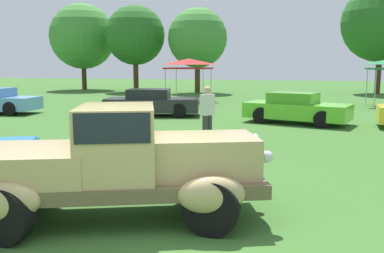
{
  "coord_description": "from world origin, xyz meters",
  "views": [
    {
      "loc": [
        1.92,
        -4.78,
        2.28
      ],
      "look_at": [
        -0.09,
        3.14,
        1.04
      ],
      "focal_mm": 37.99,
      "sensor_mm": 36.0,
      "label": 1
    }
  ],
  "objects": [
    {
      "name": "treeline_mid_left",
      "position": [
        -11.56,
        28.5,
        4.83
      ],
      "size": [
        5.07,
        5.07,
        7.38
      ],
      "color": "#47331E",
      "rests_on": "ground_plane"
    },
    {
      "name": "treeline_center",
      "position": [
        -6.01,
        28.32,
        4.5
      ],
      "size": [
        4.88,
        4.88,
        6.96
      ],
      "color": "#47331E",
      "rests_on": "ground_plane"
    },
    {
      "name": "ground_plane",
      "position": [
        0.0,
        0.0,
        0.0
      ],
      "size": [
        120.0,
        120.0,
        0.0
      ],
      "primitive_type": "plane",
      "color": "#386628"
    },
    {
      "name": "canopy_tent_left_field",
      "position": [
        -4.69,
        20.5,
        2.42
      ],
      "size": [
        2.67,
        2.67,
        2.71
      ],
      "color": "#B7B7BC",
      "rests_on": "ground_plane"
    },
    {
      "name": "treeline_mid_right",
      "position": [
        8.37,
        30.83,
        5.63
      ],
      "size": [
        6.2,
        6.2,
        8.74
      ],
      "color": "#47331E",
      "rests_on": "ground_plane"
    },
    {
      "name": "spectator_far_side",
      "position": [
        -0.51,
        6.62,
        0.91
      ],
      "size": [
        0.39,
        0.46,
        1.69
      ],
      "color": "#383838",
      "rests_on": "ground_plane"
    },
    {
      "name": "show_car_charcoal",
      "position": [
        -4.39,
        12.64,
        0.6
      ],
      "size": [
        4.47,
        2.47,
        1.22
      ],
      "color": "#28282D",
      "rests_on": "ground_plane"
    },
    {
      "name": "feature_pickup_truck",
      "position": [
        -0.64,
        0.55,
        0.87
      ],
      "size": [
        4.7,
        2.95,
        1.7
      ],
      "color": "brown",
      "rests_on": "ground_plane"
    },
    {
      "name": "treeline_far_left",
      "position": [
        -17.34,
        29.93,
        4.93
      ],
      "size": [
        5.99,
        5.99,
        7.93
      ],
      "color": "#47331E",
      "rests_on": "ground_plane"
    },
    {
      "name": "show_car_lime",
      "position": [
        1.98,
        11.73,
        0.6
      ],
      "size": [
        4.31,
        2.81,
        1.22
      ],
      "color": "#60C62D",
      "rests_on": "ground_plane"
    }
  ]
}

